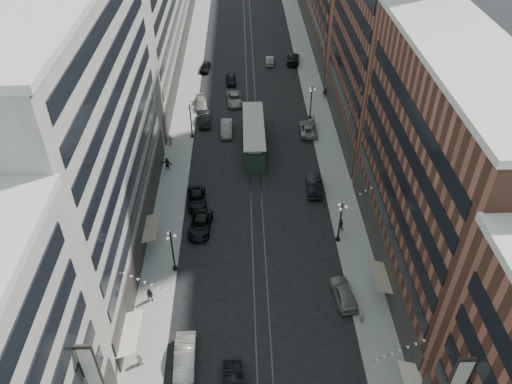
{
  "coord_description": "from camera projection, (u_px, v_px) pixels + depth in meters",
  "views": [
    {
      "loc": [
        -1.56,
        -9.5,
        40.49
      ],
      "look_at": [
        -0.18,
        35.14,
        5.0
      ],
      "focal_mm": 35.0,
      "sensor_mm": 36.0,
      "label": 1
    }
  ],
  "objects": [
    {
      "name": "car_12",
      "position": [
        293.0,
        58.0,
        96.23
      ],
      "size": [
        3.0,
        5.93,
        1.65
      ],
      "primitive_type": "imported",
      "rotation": [
        0.0,
        0.0,
        3.02
      ],
      "color": "black",
      "rests_on": "ground"
    },
    {
      "name": "sidewalk_west",
      "position": [
        188.0,
        91.0,
        87.13
      ],
      "size": [
        4.0,
        180.0,
        0.15
      ],
      "primitive_type": "cube",
      "color": "gray",
      "rests_on": "ground"
    },
    {
      "name": "car_10",
      "position": [
        314.0,
        185.0,
        64.82
      ],
      "size": [
        2.14,
        5.33,
        1.72
      ],
      "primitive_type": "imported",
      "rotation": [
        0.0,
        0.0,
        3.08
      ],
      "color": "black",
      "rests_on": "ground"
    },
    {
      "name": "lamppost_sw_mid",
      "position": [
        191.0,
        120.0,
        73.56
      ],
      "size": [
        1.03,
        1.14,
        5.52
      ],
      "color": "black",
      "rests_on": "sidewalk_west"
    },
    {
      "name": "car_extra_2",
      "position": [
        226.0,
        128.0,
        76.05
      ],
      "size": [
        1.8,
        4.94,
        1.62
      ],
      "primitive_type": "imported",
      "rotation": [
        0.0,
        0.0,
        0.02
      ],
      "color": "#68645D",
      "rests_on": "ground"
    },
    {
      "name": "ground",
      "position": [
        252.0,
        120.0,
        79.62
      ],
      "size": [
        220.0,
        220.0,
        0.0
      ],
      "primitive_type": "plane",
      "color": "black",
      "rests_on": "ground"
    },
    {
      "name": "rail_west",
      "position": [
        247.0,
        91.0,
        87.42
      ],
      "size": [
        0.12,
        180.0,
        0.02
      ],
      "primitive_type": "cube",
      "color": "#2D2D33",
      "rests_on": "ground"
    },
    {
      "name": "sidewalk_east",
      "position": [
        313.0,
        90.0,
        87.66
      ],
      "size": [
        4.0,
        180.0,
        0.15
      ],
      "primitive_type": "cube",
      "color": "gray",
      "rests_on": "ground"
    },
    {
      "name": "lamppost_sw_far",
      "position": [
        172.0,
        250.0,
        52.43
      ],
      "size": [
        1.03,
        1.14,
        5.52
      ],
      "color": "black",
      "rests_on": "sidewalk_west"
    },
    {
      "name": "pedestrian_6",
      "position": [
        170.0,
        140.0,
        72.95
      ],
      "size": [
        1.1,
        0.56,
        1.83
      ],
      "primitive_type": "imported",
      "rotation": [
        0.0,
        0.0,
        3.21
      ],
      "color": "#9F9183",
      "rests_on": "sidewalk_west"
    },
    {
      "name": "building_west_mid",
      "position": [
        87.0,
        138.0,
        49.37
      ],
      "size": [
        8.0,
        36.0,
        28.0
      ],
      "primitive_type": "cube",
      "color": "#A49F91",
      "rests_on": "ground"
    },
    {
      "name": "car_8",
      "position": [
        201.0,
        103.0,
        82.44
      ],
      "size": [
        2.52,
        5.07,
        1.41
      ],
      "primitive_type": "imported",
      "rotation": [
        0.0,
        0.0,
        0.11
      ],
      "color": "gray",
      "rests_on": "ground"
    },
    {
      "name": "car_13",
      "position": [
        231.0,
        79.0,
        89.36
      ],
      "size": [
        1.91,
        4.37,
        1.47
      ],
      "primitive_type": "imported",
      "rotation": [
        0.0,
        0.0,
        0.04
      ],
      "color": "black",
      "rests_on": "ground"
    },
    {
      "name": "car_7",
      "position": [
        197.0,
        199.0,
        62.8
      ],
      "size": [
        2.86,
        5.3,
        1.41
      ],
      "primitive_type": "imported",
      "rotation": [
        0.0,
        0.0,
        0.1
      ],
      "color": "black",
      "rests_on": "ground"
    },
    {
      "name": "pedestrian_5",
      "position": [
        167.0,
        164.0,
        68.26
      ],
      "size": [
        1.75,
        0.92,
        1.81
      ],
      "primitive_type": "imported",
      "rotation": [
        0.0,
        0.0,
        -0.27
      ],
      "color": "black",
      "rests_on": "sidewalk_west"
    },
    {
      "name": "lamppost_se_mid",
      "position": [
        311.0,
        102.0,
        77.91
      ],
      "size": [
        1.03,
        1.14,
        5.52
      ],
      "color": "black",
      "rests_on": "sidewalk_east"
    },
    {
      "name": "car_4",
      "position": [
        344.0,
        293.0,
        50.76
      ],
      "size": [
        2.59,
        5.12,
        1.67
      ],
      "primitive_type": "imported",
      "rotation": [
        0.0,
        0.0,
        3.27
      ],
      "color": "slate",
      "rests_on": "ground"
    },
    {
      "name": "car_14",
      "position": [
        270.0,
        61.0,
        95.71
      ],
      "size": [
        1.65,
        4.29,
        1.39
      ],
      "primitive_type": "imported",
      "rotation": [
        0.0,
        0.0,
        3.1
      ],
      "color": "#66635A",
      "rests_on": "ground"
    },
    {
      "name": "streetcar",
      "position": [
        254.0,
        137.0,
        72.38
      ],
      "size": [
        3.02,
        13.64,
        3.77
      ],
      "color": "#203325",
      "rests_on": "ground"
    },
    {
      "name": "pedestrian_8",
      "position": [
        313.0,
        118.0,
        77.99
      ],
      "size": [
        0.77,
        0.65,
        1.79
      ],
      "primitive_type": "imported",
      "rotation": [
        0.0,
        0.0,
        3.54
      ],
      "color": "#9F9383",
      "rests_on": "sidewalk_east"
    },
    {
      "name": "pedestrian_2",
      "position": [
        150.0,
        295.0,
        50.34
      ],
      "size": [
        0.9,
        0.61,
        1.7
      ],
      "primitive_type": "imported",
      "rotation": [
        0.0,
        0.0,
        -0.21
      ],
      "color": "black",
      "rests_on": "sidewalk_west"
    },
    {
      "name": "car_1",
      "position": [
        185.0,
        358.0,
        44.89
      ],
      "size": [
        1.96,
        5.31,
        1.74
      ],
      "primitive_type": "imported",
      "rotation": [
        0.0,
        0.0,
        0.02
      ],
      "color": "gray",
      "rests_on": "ground"
    },
    {
      "name": "pedestrian_7",
      "position": [
        341.0,
        225.0,
        58.72
      ],
      "size": [
        0.84,
        0.56,
        1.58
      ],
      "primitive_type": "imported",
      "rotation": [
        0.0,
        0.0,
        2.95
      ],
      "color": "black",
      "rests_on": "sidewalk_east"
    },
    {
      "name": "car_2",
      "position": [
        200.0,
        225.0,
        58.97
      ],
      "size": [
        2.93,
        5.53,
        1.48
      ],
      "primitive_type": "imported",
      "rotation": [
        0.0,
        0.0,
        -0.09
      ],
      "color": "black",
      "rests_on": "ground"
    },
    {
      "name": "pedestrian_4",
      "position": [
        362.0,
        317.0,
        48.31
      ],
      "size": [
        0.56,
        1.0,
        1.62
      ],
      "primitive_type": "imported",
      "rotation": [
        0.0,
        0.0,
        1.7
      ],
      "color": "beige",
      "rests_on": "sidewalk_east"
    },
    {
      "name": "pedestrian_1",
      "position": [
        140.0,
        358.0,
        44.8
      ],
      "size": [
        0.77,
        0.48,
        1.5
      ],
      "primitive_type": "imported",
      "rotation": [
        0.0,
        0.0,
        3.26
      ],
      "color": "gray",
      "rests_on": "sidewalk_west"
    },
    {
      "name": "pedestrian_9",
      "position": [
        325.0,
        93.0,
        84.56
      ],
      "size": [
        1.3,
        0.74,
        1.89
      ],
      "primitive_type": "imported",
      "rotation": [
        0.0,
        0.0,
        0.2
      ],
      "color": "black",
      "rests_on": "sidewalk_east"
    },
    {
      "name": "lamppost_se_far",
      "position": [
        340.0,
        221.0,
        56.0
      ],
      "size": [
        1.03,
        1.14,
        5.52
      ],
      "color": "black",
      "rests_on": "sidewalk_east"
    },
    {
      "name": "car_9",
      "position": [
        205.0,
        67.0,
        93.46
      ],
      "size": [
        2.2,
        4.41,
        1.44
      ],
      "primitive_type": "imported",
      "rotation": [
        0.0,
        0.0,
        -0.12
      ],
      "color": "black",
      "rests_on": "ground"
    },
    {
      "name": "rail_east",
      "position": [
        255.0,
        91.0,
        87.45
      ],
      "size": [
        0.12,
        180.0,
        0.02
      ],
      "primitive_type": "cube",
      "color": "#2D2D33",
      "rests_on": "ground"
    },
    {
      "name": "building_east_mid",
      "position": [
        438.0,
        178.0,
        47.52
      ],
      "size": [
        8.0,
        30.0,
        24.0
      ],
      "primitive_type": "cube",
      "color": "brown",
      "rests_on": "ground"
    },
    {
      "name": "car_extra_1",
      "position": [
        205.0,
        119.0,
        78.25
      ],
      "size": [
        1.92,
        4.9,
        1.59
      ],
      "primitive_type": "imported",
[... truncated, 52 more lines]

